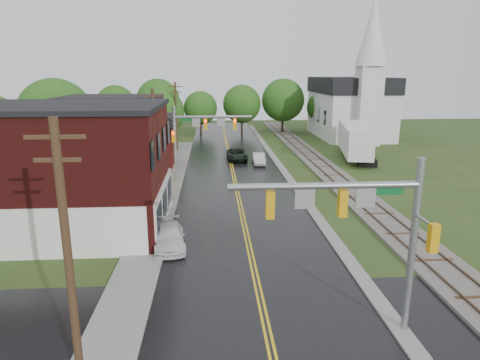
{
  "coord_description": "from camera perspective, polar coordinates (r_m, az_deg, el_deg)",
  "views": [
    {
      "loc": [
        -2.12,
        -13.0,
        10.29
      ],
      "look_at": [
        -0.37,
        13.65,
        3.5
      ],
      "focal_mm": 32.0,
      "sensor_mm": 36.0,
      "label": 1
    }
  ],
  "objects": [
    {
      "name": "pickup_white",
      "position": [
        26.26,
        -9.43,
        -7.5
      ],
      "size": [
        2.35,
        4.61,
        1.28
      ],
      "primitive_type": "imported",
      "rotation": [
        0.0,
        0.0,
        0.13
      ],
      "color": "silver",
      "rests_on": "ground"
    },
    {
      "name": "suv_dark",
      "position": [
        51.03,
        -0.42,
        3.41
      ],
      "size": [
        2.32,
        4.91,
        1.36
      ],
      "primitive_type": "imported",
      "rotation": [
        0.0,
        0.0,
        0.02
      ],
      "color": "black",
      "rests_on": "ground"
    },
    {
      "name": "railroad",
      "position": [
        50.54,
        10.2,
        2.41
      ],
      "size": [
        3.2,
        80.0,
        0.3
      ],
      "color": "#59544C",
      "rests_on": "ground"
    },
    {
      "name": "cross_road",
      "position": [
        18.31,
        3.77,
        -19.96
      ],
      "size": [
        60.0,
        9.0,
        0.02
      ],
      "primitive_type": "cube",
      "color": "black",
      "rests_on": "ground"
    },
    {
      "name": "utility_pole_a",
      "position": [
        14.9,
        -22.03,
        -8.8
      ],
      "size": [
        1.8,
        0.28,
        9.0
      ],
      "color": "#382616",
      "rests_on": "ground"
    },
    {
      "name": "church",
      "position": [
        70.45,
        14.78,
        10.18
      ],
      "size": [
        10.4,
        18.4,
        20.0
      ],
      "color": "silver",
      "rests_on": "ground"
    },
    {
      "name": "sidewalk_left",
      "position": [
        39.58,
        -9.55,
        -1.01
      ],
      "size": [
        2.4,
        50.0,
        0.12
      ],
      "primitive_type": "cube",
      "color": "gray",
      "rests_on": "ground"
    },
    {
      "name": "curb_right",
      "position": [
        49.66,
        5.03,
        2.25
      ],
      "size": [
        0.8,
        70.0,
        0.12
      ],
      "primitive_type": "cube",
      "color": "gray",
      "rests_on": "ground"
    },
    {
      "name": "sedan_silver",
      "position": [
        48.73,
        2.51,
        2.82
      ],
      "size": [
        1.45,
        3.89,
        1.27
      ],
      "primitive_type": "imported",
      "rotation": [
        0.0,
        0.0,
        -0.03
      ],
      "color": "#B9BABE",
      "rests_on": "ground"
    },
    {
      "name": "brick_building",
      "position": [
        30.48,
        -23.56,
        1.44
      ],
      "size": [
        14.3,
        10.3,
        8.3
      ],
      "color": "#4D1210",
      "rests_on": "ground"
    },
    {
      "name": "main_road",
      "position": [
        44.26,
        -0.91,
        0.82
      ],
      "size": [
        10.0,
        90.0,
        0.02
      ],
      "primitive_type": "cube",
      "color": "black",
      "rests_on": "ground"
    },
    {
      "name": "yellow_house",
      "position": [
        40.62,
        -16.36,
        3.63
      ],
      "size": [
        8.0,
        7.0,
        6.4
      ],
      "primitive_type": "cube",
      "color": "tan",
      "rests_on": "ground"
    },
    {
      "name": "traffic_signal_near",
      "position": [
        16.87,
        15.87,
        -4.7
      ],
      "size": [
        7.34,
        0.3,
        7.2
      ],
      "color": "gray",
      "rests_on": "ground"
    },
    {
      "name": "traffic_signal_far",
      "position": [
        40.37,
        -5.68,
        6.63
      ],
      "size": [
        7.34,
        0.43,
        7.2
      ],
      "color": "gray",
      "rests_on": "ground"
    },
    {
      "name": "darkred_building",
      "position": [
        49.31,
        -12.95,
        4.46
      ],
      "size": [
        7.0,
        6.0,
        4.4
      ],
      "primitive_type": "cube",
      "color": "#3F0F0C",
      "rests_on": "ground"
    },
    {
      "name": "tree_left_c",
      "position": [
        54.49,
        -16.32,
        7.61
      ],
      "size": [
        6.0,
        6.0,
        7.65
      ],
      "color": "black",
      "rests_on": "ground"
    },
    {
      "name": "semi_trailer",
      "position": [
        53.7,
        15.04,
        5.29
      ],
      "size": [
        5.2,
        13.04,
        3.99
      ],
      "color": "black",
      "rests_on": "ground"
    },
    {
      "name": "tree_left_e",
      "position": [
        59.53,
        -10.36,
        8.76
      ],
      "size": [
        6.4,
        6.4,
        8.16
      ],
      "color": "black",
      "rests_on": "ground"
    },
    {
      "name": "tree_left_b",
      "position": [
        47.79,
        -23.17,
        7.64
      ],
      "size": [
        7.6,
        7.6,
        9.69
      ],
      "color": "black",
      "rests_on": "ground"
    },
    {
      "name": "utility_pole_c",
      "position": [
        57.46,
        -8.51,
        8.55
      ],
      "size": [
        1.8,
        0.28,
        9.0
      ],
      "color": "#382616",
      "rests_on": "ground"
    },
    {
      "name": "utility_pole_b",
      "position": [
        35.75,
        -11.28,
        5.03
      ],
      "size": [
        1.8,
        0.28,
        9.0
      ],
      "color": "#382616",
      "rests_on": "ground"
    }
  ]
}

